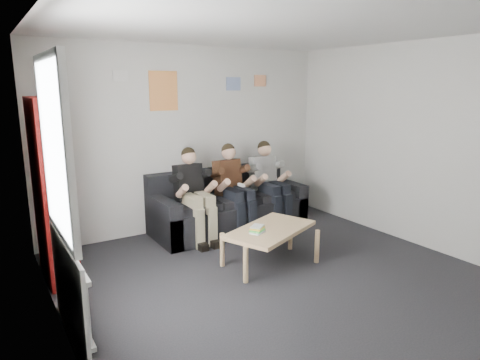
# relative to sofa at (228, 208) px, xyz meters

# --- Properties ---
(room_shell) EXTENTS (5.00, 5.00, 5.00)m
(room_shell) POSITION_rel_sofa_xyz_m (-0.39, -2.07, 1.03)
(room_shell) COLOR black
(room_shell) RESTS_ON ground
(sofa) EXTENTS (2.29, 0.94, 0.89)m
(sofa) POSITION_rel_sofa_xyz_m (0.00, 0.00, 0.00)
(sofa) COLOR black
(sofa) RESTS_ON ground
(bookshelf) EXTENTS (0.30, 0.90, 2.01)m
(bookshelf) POSITION_rel_sofa_xyz_m (-2.46, -0.42, 0.68)
(bookshelf) COLOR maroon
(bookshelf) RESTS_ON ground
(coffee_table) EXTENTS (1.15, 0.63, 0.46)m
(coffee_table) POSITION_rel_sofa_xyz_m (-0.25, -1.43, 0.09)
(coffee_table) COLOR tan
(coffee_table) RESTS_ON ground
(game_cases) EXTENTS (0.22, 0.21, 0.05)m
(game_cases) POSITION_rel_sofa_xyz_m (-0.45, -1.45, 0.17)
(game_cases) COLOR white
(game_cases) RESTS_ON coffee_table
(person_left) EXTENTS (0.38, 0.81, 1.29)m
(person_left) POSITION_rel_sofa_xyz_m (-0.64, -0.20, 0.34)
(person_left) COLOR black
(person_left) RESTS_ON sofa
(person_middle) EXTENTS (0.38, 0.81, 1.30)m
(person_middle) POSITION_rel_sofa_xyz_m (0.00, -0.20, 0.34)
(person_middle) COLOR #4F2B1A
(person_middle) RESTS_ON sofa
(person_right) EXTENTS (0.38, 0.81, 1.30)m
(person_right) POSITION_rel_sofa_xyz_m (0.64, -0.20, 0.34)
(person_right) COLOR white
(person_right) RESTS_ON sofa
(radiator) EXTENTS (0.10, 0.64, 0.60)m
(radiator) POSITION_rel_sofa_xyz_m (-2.54, -1.87, 0.03)
(radiator) COLOR silver
(radiator) RESTS_ON ground
(window) EXTENTS (0.05, 1.30, 2.36)m
(window) POSITION_rel_sofa_xyz_m (-2.61, -1.87, 0.71)
(window) COLOR white
(window) RESTS_ON room_shell
(poster_large) EXTENTS (0.42, 0.01, 0.55)m
(poster_large) POSITION_rel_sofa_xyz_m (-0.79, 0.42, 1.73)
(poster_large) COLOR #E6B351
(poster_large) RESTS_ON room_shell
(poster_blue) EXTENTS (0.25, 0.01, 0.20)m
(poster_blue) POSITION_rel_sofa_xyz_m (0.36, 0.42, 1.83)
(poster_blue) COLOR #3A6DC8
(poster_blue) RESTS_ON room_shell
(poster_pink) EXTENTS (0.22, 0.01, 0.18)m
(poster_pink) POSITION_rel_sofa_xyz_m (0.86, 0.42, 1.88)
(poster_pink) COLOR #E24682
(poster_pink) RESTS_ON room_shell
(poster_sign) EXTENTS (0.20, 0.01, 0.14)m
(poster_sign) POSITION_rel_sofa_xyz_m (-1.39, 0.42, 1.93)
(poster_sign) COLOR silver
(poster_sign) RESTS_ON room_shell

